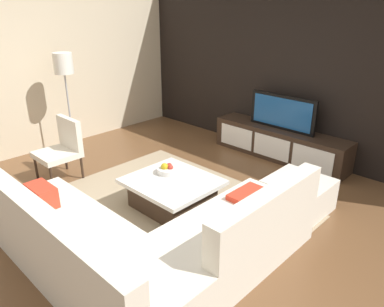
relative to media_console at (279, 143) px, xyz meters
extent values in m
plane|color=brown|center=(0.00, -2.40, -0.25)|extent=(14.00, 14.00, 0.00)
cube|color=black|center=(0.00, 0.30, 1.15)|extent=(6.40, 0.12, 2.80)
cube|color=beige|center=(-3.20, -2.20, 1.15)|extent=(0.12, 5.20, 2.80)
cube|color=tan|center=(-0.10, -2.40, -0.24)|extent=(3.06, 2.50, 0.01)
cube|color=#332319|center=(0.00, 0.00, 0.00)|extent=(2.28, 0.48, 0.50)
cube|color=white|center=(-0.70, -0.24, 0.00)|extent=(0.64, 0.01, 0.35)
cube|color=white|center=(0.00, -0.24, 0.00)|extent=(0.64, 0.01, 0.35)
cube|color=white|center=(0.70, -0.24, 0.00)|extent=(0.64, 0.01, 0.35)
cube|color=black|center=(0.00, 0.00, 0.52)|extent=(1.13, 0.05, 0.55)
cube|color=#194C8C|center=(0.00, -0.03, 0.52)|extent=(1.02, 0.01, 0.46)
cube|color=silver|center=(0.20, -3.70, -0.03)|extent=(2.53, 0.85, 0.44)
cube|color=silver|center=(0.20, -4.03, 0.39)|extent=(2.53, 0.18, 0.41)
cube|color=silver|center=(1.04, -2.48, -0.03)|extent=(0.85, 1.58, 0.44)
cube|color=silver|center=(1.37, -2.48, 0.39)|extent=(0.18, 1.58, 0.41)
cube|color=red|center=(-0.56, -3.70, 0.30)|extent=(0.36, 0.20, 0.22)
cube|color=red|center=(1.04, -2.08, 0.22)|extent=(0.60, 0.44, 0.06)
cube|color=#332319|center=(-0.10, -2.30, -0.08)|extent=(0.83, 0.75, 0.33)
cube|color=white|center=(-0.10, -2.30, 0.10)|extent=(1.04, 0.94, 0.05)
cylinder|color=#332319|center=(-2.10, -3.12, -0.06)|extent=(0.04, 0.04, 0.38)
cylinder|color=#332319|center=(-1.63, -3.12, -0.06)|extent=(0.04, 0.04, 0.38)
cylinder|color=#332319|center=(-2.10, -2.65, -0.06)|extent=(0.04, 0.04, 0.38)
cylinder|color=#332319|center=(-1.63, -2.65, -0.06)|extent=(0.04, 0.04, 0.38)
cube|color=silver|center=(-1.86, -2.88, 0.13)|extent=(0.55, 0.54, 0.08)
cube|color=silver|center=(-1.86, -2.65, 0.40)|extent=(0.55, 0.08, 0.45)
cylinder|color=#A5A5AA|center=(-2.59, -2.24, -0.24)|extent=(0.28, 0.28, 0.02)
cylinder|color=#A5A5AA|center=(-2.59, -2.24, 0.44)|extent=(0.03, 0.03, 1.32)
cylinder|color=white|center=(-2.59, -2.24, 1.26)|extent=(0.29, 0.29, 0.32)
cube|color=silver|center=(1.04, -1.26, -0.05)|extent=(0.70, 0.70, 0.40)
cylinder|color=silver|center=(-0.28, -2.20, 0.17)|extent=(0.28, 0.28, 0.07)
sphere|color=#B23326|center=(-0.25, -2.19, 0.21)|extent=(0.07, 0.07, 0.07)
sphere|color=#B23326|center=(-0.29, -2.16, 0.21)|extent=(0.07, 0.07, 0.07)
sphere|color=gold|center=(-0.30, -2.23, 0.22)|extent=(0.10, 0.10, 0.10)
camera|label=1|loc=(2.86, -5.02, 2.15)|focal=34.43mm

